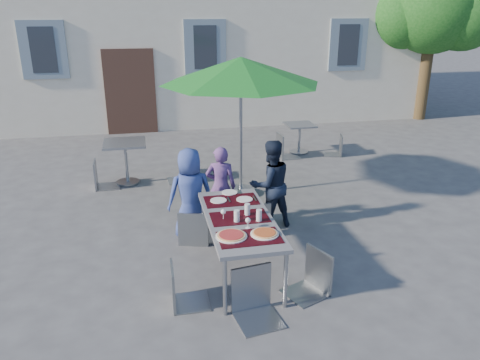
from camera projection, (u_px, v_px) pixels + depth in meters
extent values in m
plane|color=#454548|center=(287.00, 266.00, 6.12)|extent=(90.00, 90.00, 0.00)
cube|color=#432A20|center=(130.00, 92.00, 12.21)|extent=(1.30, 0.06, 2.20)
cube|color=slate|center=(43.00, 50.00, 11.45)|extent=(1.10, 0.06, 1.40)
cube|color=#262B33|center=(43.00, 50.00, 11.43)|extent=(0.60, 0.04, 1.10)
cube|color=slate|center=(205.00, 47.00, 12.21)|extent=(1.10, 0.06, 1.40)
cube|color=#262B33|center=(205.00, 47.00, 12.20)|extent=(0.60, 0.04, 1.10)
cube|color=slate|center=(348.00, 45.00, 12.98)|extent=(1.10, 0.06, 1.40)
cube|color=#262B33|center=(348.00, 45.00, 12.96)|extent=(0.60, 0.04, 1.10)
cylinder|color=#49381F|center=(425.00, 72.00, 13.76)|extent=(0.36, 0.36, 2.80)
sphere|color=#144E15|center=(434.00, 3.00, 13.10)|extent=(2.80, 2.80, 2.80)
sphere|color=#144E15|center=(401.00, 14.00, 13.33)|extent=(2.00, 2.00, 2.00)
sphere|color=#144E15|center=(464.00, 10.00, 12.94)|extent=(2.20, 2.20, 2.20)
cube|color=#4D4E53|center=(240.00, 219.00, 5.76)|extent=(0.80, 1.85, 0.05)
cylinder|color=gray|center=(225.00, 287.00, 5.03)|extent=(0.05, 0.05, 0.70)
cylinder|color=gray|center=(285.00, 280.00, 5.16)|extent=(0.05, 0.05, 0.70)
cylinder|color=gray|center=(204.00, 220.00, 6.62)|extent=(0.05, 0.05, 0.70)
cylinder|color=gray|center=(250.00, 216.00, 6.75)|extent=(0.05, 0.05, 0.70)
cube|color=black|center=(249.00, 237.00, 5.25)|extent=(0.70, 0.42, 0.01)
cube|color=black|center=(240.00, 217.00, 5.75)|extent=(0.70, 0.42, 0.01)
cube|color=black|center=(231.00, 200.00, 6.26)|extent=(0.70, 0.42, 0.01)
cylinder|color=white|center=(231.00, 236.00, 5.26)|extent=(0.36, 0.36, 0.01)
cylinder|color=tan|center=(231.00, 235.00, 5.26)|extent=(0.32, 0.32, 0.01)
cylinder|color=maroon|center=(231.00, 235.00, 5.25)|extent=(0.28, 0.28, 0.01)
cylinder|color=white|center=(265.00, 234.00, 5.31)|extent=(0.32, 0.32, 0.01)
cylinder|color=tan|center=(265.00, 233.00, 5.31)|extent=(0.28, 0.28, 0.01)
cylinder|color=#9B1A0A|center=(265.00, 232.00, 5.31)|extent=(0.25, 0.25, 0.01)
cylinder|color=silver|center=(237.00, 216.00, 5.61)|extent=(0.07, 0.07, 0.15)
cylinder|color=silver|center=(247.00, 209.00, 5.80)|extent=(0.07, 0.07, 0.15)
cylinder|color=silver|center=(259.00, 215.00, 5.63)|extent=(0.07, 0.07, 0.15)
cylinder|color=silver|center=(223.00, 219.00, 5.71)|extent=(0.06, 0.06, 0.00)
cylinder|color=silver|center=(223.00, 216.00, 5.69)|extent=(0.01, 0.01, 0.08)
sphere|color=silver|center=(223.00, 212.00, 5.67)|extent=(0.06, 0.06, 0.06)
cylinder|color=silver|center=(248.00, 228.00, 5.48)|extent=(0.06, 0.06, 0.00)
cylinder|color=silver|center=(248.00, 225.00, 5.47)|extent=(0.01, 0.01, 0.08)
sphere|color=silver|center=(248.00, 220.00, 5.45)|extent=(0.06, 0.06, 0.06)
cylinder|color=white|center=(218.00, 200.00, 6.24)|extent=(0.22, 0.22, 0.01)
cube|color=#93969A|center=(229.00, 200.00, 6.27)|extent=(0.02, 0.18, 0.00)
cylinder|color=white|center=(244.00, 199.00, 6.27)|extent=(0.22, 0.22, 0.01)
cube|color=#93969A|center=(255.00, 199.00, 6.30)|extent=(0.02, 0.18, 0.00)
cylinder|color=white|center=(229.00, 192.00, 6.51)|extent=(0.22, 0.22, 0.01)
cube|color=#93969A|center=(239.00, 192.00, 6.54)|extent=(0.02, 0.18, 0.00)
imported|color=#33458C|center=(190.00, 194.00, 6.68)|extent=(0.71, 0.51, 1.35)
imported|color=#633E7E|center=(221.00, 187.00, 7.08)|extent=(0.52, 0.41, 1.26)
imported|color=#161F31|center=(270.00, 184.00, 7.01)|extent=(0.73, 0.52, 1.37)
cube|color=gray|center=(195.00, 211.00, 6.66)|extent=(0.52, 0.52, 0.03)
cube|color=gray|center=(192.00, 200.00, 6.39)|extent=(0.42, 0.14, 0.51)
cylinder|color=gray|center=(209.00, 221.00, 6.90)|extent=(0.02, 0.02, 0.45)
cylinder|color=gray|center=(185.00, 220.00, 6.93)|extent=(0.02, 0.02, 0.45)
cylinder|color=gray|center=(206.00, 232.00, 6.56)|extent=(0.02, 0.02, 0.45)
cylinder|color=gray|center=(181.00, 231.00, 6.58)|extent=(0.02, 0.02, 0.45)
cube|color=gray|center=(220.00, 207.00, 6.73)|extent=(0.48, 0.48, 0.03)
cube|color=gray|center=(222.00, 195.00, 6.44)|extent=(0.45, 0.06, 0.54)
cylinder|color=gray|center=(232.00, 216.00, 7.02)|extent=(0.02, 0.02, 0.47)
cylinder|color=gray|center=(206.00, 217.00, 6.97)|extent=(0.02, 0.02, 0.47)
cylinder|color=gray|center=(235.00, 227.00, 6.67)|extent=(0.02, 0.02, 0.47)
cylinder|color=gray|center=(208.00, 229.00, 6.62)|extent=(0.02, 0.02, 0.47)
cube|color=gray|center=(255.00, 202.00, 6.96)|extent=(0.48, 0.48, 0.03)
cube|color=gray|center=(256.00, 191.00, 6.68)|extent=(0.43, 0.08, 0.51)
cylinder|color=gray|center=(265.00, 211.00, 7.23)|extent=(0.02, 0.02, 0.45)
cylinder|color=gray|center=(241.00, 212.00, 7.20)|extent=(0.02, 0.02, 0.45)
cylinder|color=gray|center=(268.00, 221.00, 6.88)|extent=(0.02, 0.02, 0.45)
cylinder|color=gray|center=(243.00, 222.00, 6.85)|extent=(0.02, 0.02, 0.45)
cube|color=gray|center=(190.00, 269.00, 5.20)|extent=(0.42, 0.42, 0.03)
cube|color=gray|center=(171.00, 252.00, 5.08)|extent=(0.03, 0.41, 0.49)
cylinder|color=gray|center=(208.00, 294.00, 5.15)|extent=(0.02, 0.02, 0.43)
cylinder|color=gray|center=(204.00, 277.00, 5.47)|extent=(0.02, 0.02, 0.43)
cylinder|color=gray|center=(176.00, 298.00, 5.08)|extent=(0.02, 0.02, 0.43)
cylinder|color=gray|center=(174.00, 280.00, 5.41)|extent=(0.02, 0.02, 0.43)
cube|color=gray|center=(306.00, 259.00, 5.36)|extent=(0.57, 0.57, 0.03)
cube|color=gray|center=(321.00, 234.00, 5.38)|extent=(0.19, 0.42, 0.52)
cylinder|color=gray|center=(283.00, 275.00, 5.49)|extent=(0.02, 0.02, 0.46)
cylinder|color=gray|center=(304.00, 290.00, 5.20)|extent=(0.02, 0.02, 0.46)
cylinder|color=gray|center=(307.00, 266.00, 5.69)|extent=(0.02, 0.02, 0.46)
cylinder|color=gray|center=(328.00, 280.00, 5.39)|extent=(0.02, 0.02, 0.46)
cube|color=gray|center=(259.00, 281.00, 4.88)|extent=(0.53, 0.53, 0.03)
cube|color=gray|center=(251.00, 248.00, 4.98)|extent=(0.46, 0.10, 0.55)
cylinder|color=gray|center=(248.00, 316.00, 4.73)|extent=(0.02, 0.02, 0.49)
cylinder|color=gray|center=(284.00, 308.00, 4.86)|extent=(0.02, 0.02, 0.49)
cylinder|color=gray|center=(235.00, 295.00, 5.08)|extent=(0.02, 0.02, 0.49)
cylinder|color=gray|center=(268.00, 288.00, 5.21)|extent=(0.02, 0.02, 0.49)
cylinder|color=#93969A|center=(241.00, 192.00, 8.46)|extent=(0.50, 0.50, 0.10)
cylinder|color=gray|center=(241.00, 134.00, 8.08)|extent=(0.06, 0.06, 2.25)
cone|color=#197122|center=(241.00, 70.00, 7.71)|extent=(2.71, 2.71, 0.44)
cylinder|color=#93969A|center=(128.00, 182.00, 8.99)|extent=(0.44, 0.44, 0.04)
cylinder|color=gray|center=(126.00, 164.00, 8.86)|extent=(0.06, 0.06, 0.77)
cube|color=gray|center=(125.00, 143.00, 8.72)|extent=(0.77, 0.77, 0.04)
cube|color=gray|center=(106.00, 164.00, 8.66)|extent=(0.44, 0.44, 0.03)
cube|color=gray|center=(93.00, 151.00, 8.53)|extent=(0.04, 0.43, 0.51)
cylinder|color=gray|center=(117.00, 178.00, 8.61)|extent=(0.02, 0.02, 0.45)
cylinder|color=gray|center=(118.00, 172.00, 8.95)|extent=(0.02, 0.02, 0.45)
cylinder|color=gray|center=(96.00, 180.00, 8.53)|extent=(0.02, 0.02, 0.45)
cylinder|color=gray|center=(98.00, 173.00, 8.87)|extent=(0.02, 0.02, 0.45)
cube|color=#939B9E|center=(178.00, 158.00, 8.97)|extent=(0.46, 0.46, 0.03)
cube|color=#939B9E|center=(188.00, 144.00, 8.93)|extent=(0.06, 0.44, 0.52)
cylinder|color=#939B9E|center=(168.00, 167.00, 9.17)|extent=(0.02, 0.02, 0.46)
cylinder|color=#939B9E|center=(170.00, 174.00, 8.83)|extent=(0.02, 0.02, 0.46)
cylinder|color=#939B9E|center=(187.00, 166.00, 9.26)|extent=(0.02, 0.02, 0.46)
cylinder|color=#939B9E|center=(190.00, 172.00, 8.92)|extent=(0.02, 0.02, 0.46)
cylinder|color=#93969A|center=(299.00, 152.00, 10.89)|extent=(0.44, 0.44, 0.04)
cylinder|color=gray|center=(299.00, 139.00, 10.78)|extent=(0.06, 0.06, 0.64)
cube|color=gray|center=(300.00, 125.00, 10.66)|extent=(0.64, 0.64, 0.04)
cube|color=gray|center=(289.00, 136.00, 10.41)|extent=(0.47, 0.47, 0.03)
cube|color=gray|center=(280.00, 125.00, 10.26)|extent=(0.05, 0.46, 0.54)
cylinder|color=gray|center=(300.00, 149.00, 10.36)|extent=(0.02, 0.02, 0.48)
cylinder|color=gray|center=(294.00, 144.00, 10.71)|extent=(0.02, 0.02, 0.48)
cylinder|color=gray|center=(284.00, 150.00, 10.27)|extent=(0.02, 0.02, 0.48)
cylinder|color=gray|center=(278.00, 145.00, 10.63)|extent=(0.02, 0.02, 0.48)
cube|color=gray|center=(333.00, 137.00, 10.59)|extent=(0.48, 0.48, 0.03)
cube|color=gray|center=(342.00, 128.00, 10.50)|extent=(0.14, 0.38, 0.46)
cylinder|color=gray|center=(325.00, 144.00, 10.83)|extent=(0.02, 0.02, 0.40)
cylinder|color=gray|center=(326.00, 148.00, 10.53)|extent=(0.02, 0.02, 0.40)
cylinder|color=gray|center=(339.00, 145.00, 10.80)|extent=(0.02, 0.02, 0.40)
cylinder|color=gray|center=(341.00, 149.00, 10.50)|extent=(0.02, 0.02, 0.40)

